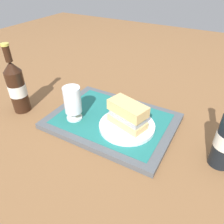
{
  "coord_description": "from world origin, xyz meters",
  "views": [
    {
      "loc": [
        -0.31,
        0.55,
        0.49
      ],
      "look_at": [
        0.0,
        0.0,
        0.05
      ],
      "focal_mm": 34.84,
      "sensor_mm": 36.0,
      "label": 1
    }
  ],
  "objects_px": {
    "plate": "(127,126)",
    "beer_glass": "(73,101)",
    "sandwich": "(127,114)",
    "beer_bottle": "(17,87)"
  },
  "relations": [
    {
      "from": "sandwich",
      "to": "beer_glass",
      "type": "xyz_separation_m",
      "value": [
        0.19,
        0.05,
        0.01
      ]
    },
    {
      "from": "plate",
      "to": "beer_bottle",
      "type": "distance_m",
      "value": 0.44
    },
    {
      "from": "beer_bottle",
      "to": "beer_glass",
      "type": "bearing_deg",
      "value": -171.36
    },
    {
      "from": "sandwich",
      "to": "beer_glass",
      "type": "distance_m",
      "value": 0.19
    },
    {
      "from": "sandwich",
      "to": "beer_bottle",
      "type": "relative_size",
      "value": 0.54
    },
    {
      "from": "beer_glass",
      "to": "beer_bottle",
      "type": "bearing_deg",
      "value": 8.64
    },
    {
      "from": "plate",
      "to": "beer_glass",
      "type": "bearing_deg",
      "value": 13.4
    },
    {
      "from": "beer_glass",
      "to": "beer_bottle",
      "type": "relative_size",
      "value": 0.47
    },
    {
      "from": "sandwich",
      "to": "beer_glass",
      "type": "height_order",
      "value": "beer_glass"
    },
    {
      "from": "beer_bottle",
      "to": "sandwich",
      "type": "bearing_deg",
      "value": -169.01
    }
  ]
}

